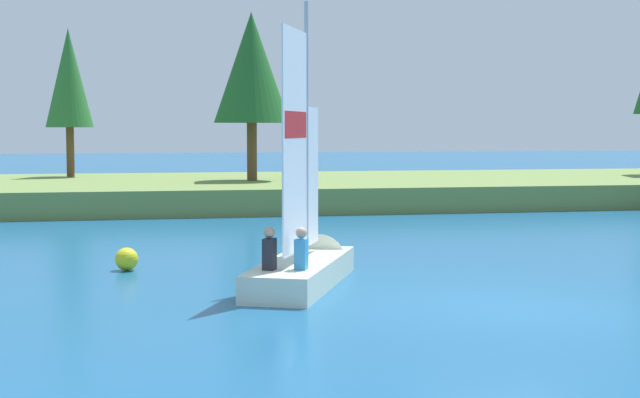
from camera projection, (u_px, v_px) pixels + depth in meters
The scene contains 6 objects.
ground_plane at pixel (509, 309), 15.52m from camera, with size 200.00×200.00×0.00m, color #195684.
shore_bank at pixel (287, 190), 38.22m from camera, with size 80.00×12.84×0.92m, color olive.
shoreline_tree_midleft at pixel (69, 79), 39.71m from camera, with size 2.00×2.00×6.28m.
shoreline_tree_centre at pixel (252, 68), 36.73m from camera, with size 2.98×2.98×6.60m.
sailboat at pixel (309, 258), 18.36m from camera, with size 3.02×5.01×5.69m.
channel_buoy at pixel (127, 259), 19.67m from camera, with size 0.48×0.48×0.48m, color yellow.
Camera 1 is at (-6.03, -14.45, 2.98)m, focal length 52.73 mm.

